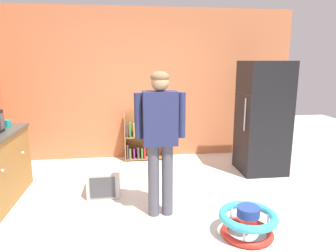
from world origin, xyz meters
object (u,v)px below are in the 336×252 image
object	(u,v)px
standing_person	(160,132)
bookshelf	(144,139)
refrigerator	(263,118)
pet_carrier	(104,180)
baby_walker	(248,222)
teal_cup	(8,124)

from	to	relation	value
standing_person	bookshelf	bearing A→B (deg)	92.41
refrigerator	pet_carrier	size ratio (longest dim) A/B	3.22
bookshelf	standing_person	bearing A→B (deg)	-87.59
refrigerator	baby_walker	size ratio (longest dim) A/B	2.95
standing_person	baby_walker	xyz separation A→B (m)	(0.84, -0.56, -0.85)
bookshelf	teal_cup	distance (m)	2.27
teal_cup	bookshelf	bearing A→B (deg)	30.92
pet_carrier	baby_walker	bearing A→B (deg)	-39.63
baby_walker	teal_cup	size ratio (longest dim) A/B	6.36
standing_person	teal_cup	bearing A→B (deg)	153.58
bookshelf	baby_walker	distance (m)	2.84
baby_walker	standing_person	bearing A→B (deg)	146.20
refrigerator	teal_cup	bearing A→B (deg)	-176.08
pet_carrier	bookshelf	bearing A→B (deg)	66.09
bookshelf	pet_carrier	size ratio (longest dim) A/B	1.54
refrigerator	pet_carrier	bearing A→B (deg)	-168.18
standing_person	pet_carrier	size ratio (longest dim) A/B	3.03
bookshelf	teal_cup	bearing A→B (deg)	-149.08
standing_person	teal_cup	xyz separation A→B (m)	(-1.97, 0.98, -0.06)
refrigerator	bookshelf	xyz separation A→B (m)	(-1.86, 0.87, -0.52)
refrigerator	baby_walker	world-z (taller)	refrigerator
refrigerator	pet_carrier	world-z (taller)	refrigerator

